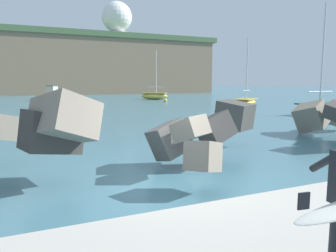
{
  "coord_description": "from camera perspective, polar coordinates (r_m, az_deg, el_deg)",
  "views": [
    {
      "loc": [
        -3.26,
        -6.79,
        2.48
      ],
      "look_at": [
        -0.06,
        0.5,
        1.4
      ],
      "focal_mm": 34.01,
      "sensor_mm": 36.0,
      "label": 1
    }
  ],
  "objects": [
    {
      "name": "breakwater_jetty",
      "position": [
        10.0,
        0.76,
        0.18
      ],
      "size": [
        28.13,
        7.34,
        2.53
      ],
      "color": "#605B56",
      "rests_on": "ground"
    },
    {
      "name": "boat_mid_right",
      "position": [
        27.58,
        25.94,
        2.92
      ],
      "size": [
        4.63,
        2.28,
        8.41
      ],
      "color": "#1E6656",
      "rests_on": "ground"
    },
    {
      "name": "mooring_buoy_inner",
      "position": [
        43.54,
        -18.31,
        4.34
      ],
      "size": [
        0.44,
        0.44,
        0.44
      ],
      "color": "#E54C1E",
      "rests_on": "ground"
    },
    {
      "name": "radar_dome",
      "position": [
        88.77,
        -9.15,
        18.3
      ],
      "size": [
        7.91,
        7.91,
        10.05
      ],
      "color": "silver",
      "rests_on": "headland_bluff"
    },
    {
      "name": "boat_mid_centre",
      "position": [
        48.61,
        -2.47,
        5.46
      ],
      "size": [
        4.24,
        3.71,
        7.31
      ],
      "color": "#EAC64C",
      "rests_on": "ground"
    },
    {
      "name": "ground_plane",
      "position": [
        7.93,
        1.89,
        -10.51
      ],
      "size": [
        400.0,
        400.0,
        0.0
      ],
      "primitive_type": "plane",
      "color": "#42707F"
    },
    {
      "name": "boat_far_left",
      "position": [
        36.24,
        13.67,
        4.3
      ],
      "size": [
        4.89,
        4.4,
        7.3
      ],
      "color": "#EAC64C",
      "rests_on": "ground"
    },
    {
      "name": "boat_far_centre",
      "position": [
        48.28,
        -19.88,
        5.1
      ],
      "size": [
        4.17,
        5.77,
        2.13
      ],
      "color": "#EAC64C",
      "rests_on": "ground"
    },
    {
      "name": "mooring_buoy_middle",
      "position": [
        41.8,
        -0.47,
        4.61
      ],
      "size": [
        0.44,
        0.44,
        0.44
      ],
      "color": "yellow",
      "rests_on": "ground"
    }
  ]
}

